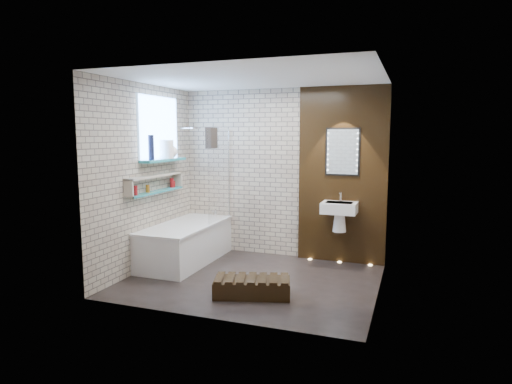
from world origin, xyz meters
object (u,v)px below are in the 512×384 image
at_px(bath_screen, 219,175).
at_px(walnut_step, 252,288).
at_px(bathtub, 186,243).
at_px(led_mirror, 343,152).
at_px(washbasin, 339,212).

height_order(bath_screen, walnut_step, bath_screen).
bearing_deg(walnut_step, bathtub, 145.13).
relative_size(led_mirror, walnut_step, 0.78).
bearing_deg(bath_screen, walnut_step, -53.25).
xyz_separation_m(washbasin, led_mirror, (0.00, 0.16, 0.86)).
bearing_deg(walnut_step, bath_screen, 126.75).
height_order(bathtub, washbasin, washbasin).
bearing_deg(washbasin, bathtub, -163.99).
height_order(washbasin, walnut_step, washbasin).
height_order(bath_screen, washbasin, bath_screen).
bearing_deg(bath_screen, bathtub, -128.90).
xyz_separation_m(bathtub, led_mirror, (2.17, 0.78, 1.36)).
relative_size(bathtub, washbasin, 3.00).
relative_size(bathtub, bath_screen, 1.24).
relative_size(bath_screen, led_mirror, 2.00).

